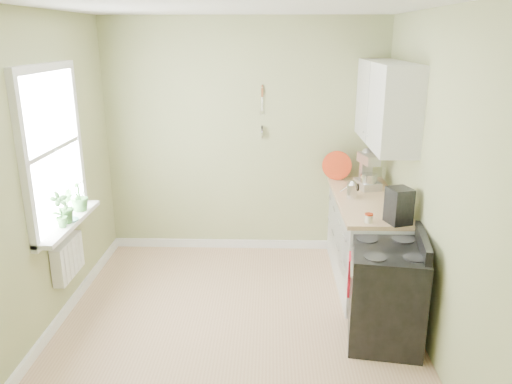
{
  "coord_description": "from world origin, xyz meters",
  "views": [
    {
      "loc": [
        0.3,
        -3.84,
        2.49
      ],
      "look_at": [
        0.17,
        0.55,
        1.1
      ],
      "focal_mm": 35.0,
      "sensor_mm": 36.0,
      "label": 1
    }
  ],
  "objects_px": {
    "stand_mixer": "(368,172)",
    "coffee_maker": "(399,207)",
    "kettle": "(352,189)",
    "stove": "(386,294)"
  },
  "relations": [
    {
      "from": "stand_mixer",
      "to": "coffee_maker",
      "type": "relative_size",
      "value": 1.29
    },
    {
      "from": "kettle",
      "to": "coffee_maker",
      "type": "distance_m",
      "value": 0.75
    },
    {
      "from": "stove",
      "to": "kettle",
      "type": "distance_m",
      "value": 1.24
    },
    {
      "from": "stove",
      "to": "coffee_maker",
      "type": "bearing_deg",
      "value": 70.14
    },
    {
      "from": "kettle",
      "to": "coffee_maker",
      "type": "bearing_deg",
      "value": -66.98
    },
    {
      "from": "kettle",
      "to": "stand_mixer",
      "type": "bearing_deg",
      "value": 59.71
    },
    {
      "from": "kettle",
      "to": "coffee_maker",
      "type": "relative_size",
      "value": 0.57
    },
    {
      "from": "stove",
      "to": "stand_mixer",
      "type": "height_order",
      "value": "stand_mixer"
    },
    {
      "from": "stove",
      "to": "kettle",
      "type": "bearing_deg",
      "value": 97.85
    },
    {
      "from": "stove",
      "to": "stand_mixer",
      "type": "relative_size",
      "value": 2.32
    }
  ]
}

